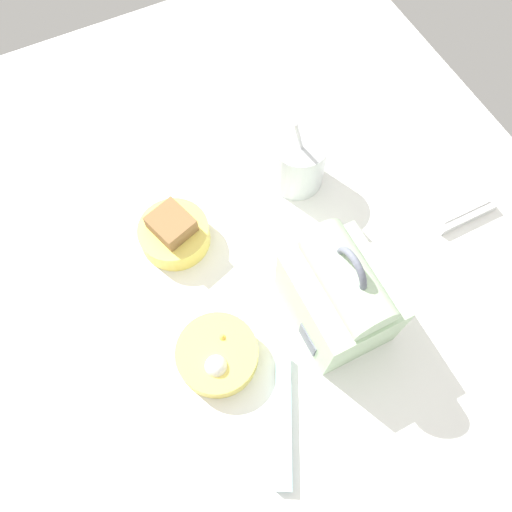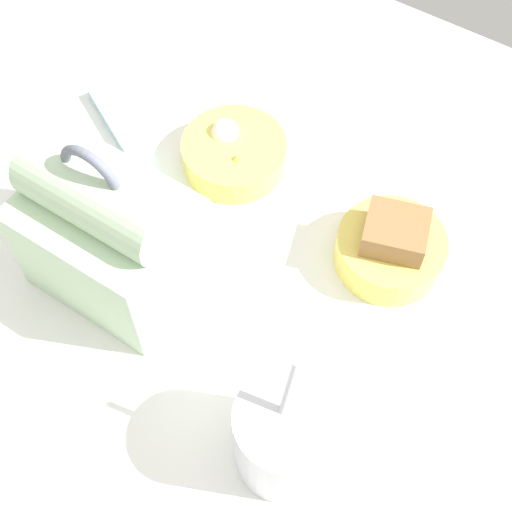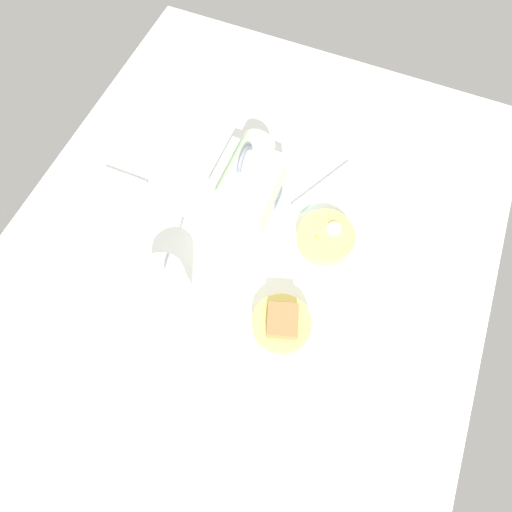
# 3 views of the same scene
# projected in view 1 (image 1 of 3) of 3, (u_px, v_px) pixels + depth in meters

# --- Properties ---
(desk_surface) EXTENTS (1.40, 1.10, 0.02)m
(desk_surface) POSITION_uv_depth(u_px,v_px,m) (273.00, 261.00, 0.89)
(desk_surface) COLOR white
(desk_surface) RESTS_ON ground
(keyboard) EXTENTS (0.32, 0.12, 0.02)m
(keyboard) POSITION_uv_depth(u_px,v_px,m) (420.00, 155.00, 0.97)
(keyboard) COLOR silver
(keyboard) RESTS_ON desk_surface
(lunch_bag) EXTENTS (0.17, 0.14, 0.22)m
(lunch_bag) POSITION_uv_depth(u_px,v_px,m) (340.00, 295.00, 0.76)
(lunch_bag) COLOR #B7D6AD
(lunch_bag) RESTS_ON desk_surface
(soup_cup) EXTENTS (0.10, 0.10, 0.18)m
(soup_cup) POSITION_uv_depth(u_px,v_px,m) (298.00, 161.00, 0.90)
(soup_cup) COLOR silver
(soup_cup) RESTS_ON desk_surface
(bento_bowl_sandwich) EXTENTS (0.12, 0.12, 0.08)m
(bento_bowl_sandwich) POSITION_uv_depth(u_px,v_px,m) (174.00, 233.00, 0.87)
(bento_bowl_sandwich) COLOR #EFD65B
(bento_bowl_sandwich) RESTS_ON desk_surface
(bento_bowl_snacks) EXTENTS (0.13, 0.13, 0.06)m
(bento_bowl_snacks) POSITION_uv_depth(u_px,v_px,m) (217.00, 354.00, 0.79)
(bento_bowl_snacks) COLOR #EFD65B
(bento_bowl_snacks) RESTS_ON desk_surface
(chopstick_case) EXTENTS (0.18, 0.11, 0.02)m
(chopstick_case) POSITION_uv_depth(u_px,v_px,m) (283.00, 421.00, 0.76)
(chopstick_case) COLOR #99C6D6
(chopstick_case) RESTS_ON desk_surface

